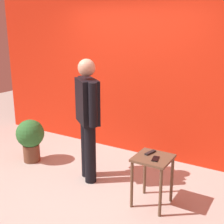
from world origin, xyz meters
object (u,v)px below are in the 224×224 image
Objects in this scene: tv_remote at (150,153)px; cell_phone at (155,159)px; side_table at (153,167)px; standing_person at (88,115)px; potted_plant at (30,137)px.

cell_phone is at bearing -31.90° from tv_remote.
side_table is at bearing 124.47° from cell_phone.
tv_remote reaches higher than side_table.
cell_phone is at bearing -9.76° from standing_person.
tv_remote is (-0.12, 0.12, 0.01)m from cell_phone.
potted_plant reaches higher than cell_phone.
tv_remote reaches higher than cell_phone.
standing_person is 1.13m from cell_phone.
standing_person is 1.25m from potted_plant.
potted_plant is at bearing 163.18° from cell_phone.
potted_plant is (-2.08, 0.06, -0.22)m from tv_remote.
standing_person is 9.93× the size of tv_remote.
side_table is 0.17m from tv_remote.
tv_remote is 0.25× the size of potted_plant.
cell_phone is at bearing -4.84° from potted_plant.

